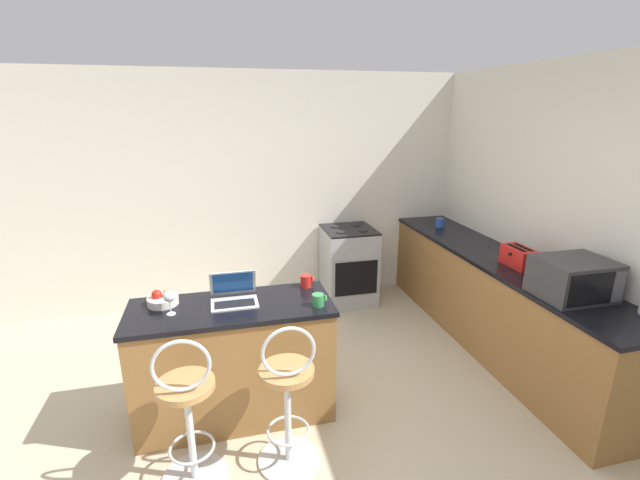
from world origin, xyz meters
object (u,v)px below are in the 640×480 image
object	(u,v)px
mug_blue	(440,223)
mug_green	(318,300)
mug_red	(306,281)
wine_glass_tall	(169,297)
toaster	(519,257)
fruit_bowl	(163,299)
bar_stool_near	(188,415)
stove_range	(348,265)
bar_stool_far	(288,399)
microwave	(574,278)
laptop	(234,294)

from	to	relation	value
mug_blue	mug_green	xyz separation A→B (m)	(-1.84, -1.67, -0.01)
mug_blue	mug_red	bearing A→B (deg)	-144.54
wine_glass_tall	toaster	bearing A→B (deg)	4.67
fruit_bowl	wine_glass_tall	bearing A→B (deg)	-69.68
mug_red	fruit_bowl	bearing A→B (deg)	-176.52
bar_stool_near	stove_range	distance (m)	2.82
fruit_bowl	bar_stool_far	bearing A→B (deg)	-42.75
stove_range	mug_red	distance (m)	1.78
bar_stool_near	microwave	xyz separation A→B (m)	(2.71, 0.12, 0.55)
bar_stool_near	stove_range	world-z (taller)	bar_stool_near
stove_range	wine_glass_tall	xyz separation A→B (m)	(-1.79, -1.73, 0.57)
mug_green	toaster	bearing A→B (deg)	10.36
bar_stool_near	mug_blue	bearing A→B (deg)	37.31
mug_red	bar_stool_far	bearing A→B (deg)	-110.39
toaster	bar_stool_near	bearing A→B (deg)	-164.62
laptop	stove_range	world-z (taller)	laptop
laptop	stove_range	distance (m)	2.19
microwave	fruit_bowl	distance (m)	2.93
bar_stool_far	toaster	bearing A→B (deg)	19.31
microwave	mug_red	xyz separation A→B (m)	(-1.84, 0.63, -0.09)
toaster	stove_range	xyz separation A→B (m)	(-1.06, 1.50, -0.53)
bar_stool_near	microwave	world-z (taller)	microwave
bar_stool_far	mug_green	bearing A→B (deg)	54.53
stove_range	mug_green	size ratio (longest dim) A/B	8.88
bar_stool_near	toaster	distance (m)	2.89
laptop	bar_stool_far	bearing A→B (deg)	-66.86
microwave	mug_blue	world-z (taller)	microwave
laptop	mug_red	bearing A→B (deg)	13.24
wine_glass_tall	mug_green	bearing A→B (deg)	-6.24
bar_stool_far	stove_range	bearing A→B (deg)	63.95
laptop	mug_red	size ratio (longest dim) A/B	3.19
laptop	mug_blue	xyz separation A→B (m)	(2.41, 1.45, -0.00)
bar_stool_near	mug_green	distance (m)	1.08
mug_blue	fruit_bowl	xyz separation A→B (m)	(-2.89, -1.39, -0.01)
mug_green	microwave	bearing A→B (deg)	-9.09
laptop	wine_glass_tall	world-z (taller)	laptop
bar_stool_near	mug_red	distance (m)	1.24
microwave	mug_red	distance (m)	1.94
microwave	wine_glass_tall	world-z (taller)	microwave
mug_green	bar_stool_near	bearing A→B (deg)	-154.90
laptop	wine_glass_tall	bearing A→B (deg)	-165.89
stove_range	mug_green	distance (m)	2.07
bar_stool_near	laptop	world-z (taller)	laptop
bar_stool_near	stove_range	xyz separation A→B (m)	(1.69, 2.26, -0.04)
bar_stool_near	mug_red	size ratio (longest dim) A/B	10.10
bar_stool_far	laptop	bearing A→B (deg)	113.14
laptop	mug_green	distance (m)	0.60
mug_green	laptop	bearing A→B (deg)	159.33
wine_glass_tall	mug_red	xyz separation A→B (m)	(0.97, 0.24, -0.08)
bar_stool_near	wine_glass_tall	xyz separation A→B (m)	(-0.10, 0.52, 0.54)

